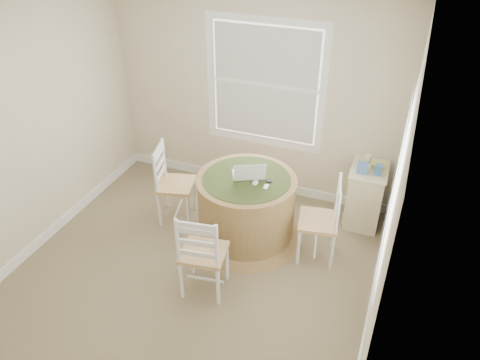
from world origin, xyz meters
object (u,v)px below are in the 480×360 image
at_px(chair_left, 176,184).
at_px(round_table, 246,205).
at_px(chair_right, 318,221).
at_px(laptop, 249,174).
at_px(corner_chest, 365,195).
at_px(chair_near, 204,252).

bearing_deg(chair_left, round_table, -106.36).
xyz_separation_m(round_table, chair_left, (-0.89, 0.03, 0.05)).
xyz_separation_m(chair_right, laptop, (-0.81, 0.09, 0.34)).
relative_size(laptop, corner_chest, 0.60).
bearing_deg(laptop, chair_left, -25.53).
distance_m(chair_left, laptop, 0.96).
relative_size(chair_right, laptop, 2.18).
xyz_separation_m(laptop, corner_chest, (1.19, 0.71, -0.44)).
relative_size(chair_left, laptop, 2.18).
height_order(chair_left, chair_near, same).
height_order(laptop, corner_chest, laptop).
relative_size(round_table, corner_chest, 1.73).
bearing_deg(chair_near, chair_left, -58.47).
bearing_deg(chair_right, chair_near, -56.05).
xyz_separation_m(chair_left, chair_near, (0.80, -0.95, 0.00)).
relative_size(round_table, chair_left, 1.33).
distance_m(round_table, chair_left, 0.89).
height_order(chair_near, corner_chest, chair_near).
height_order(chair_right, laptop, laptop).
relative_size(chair_near, corner_chest, 1.30).
xyz_separation_m(chair_near, corner_chest, (1.29, 1.68, -0.11)).
height_order(chair_left, chair_right, same).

